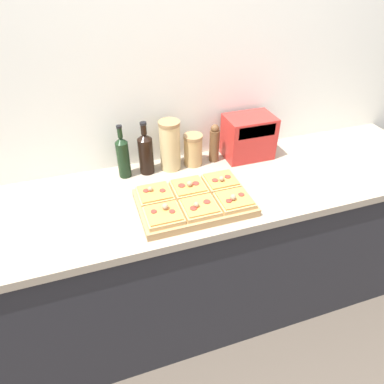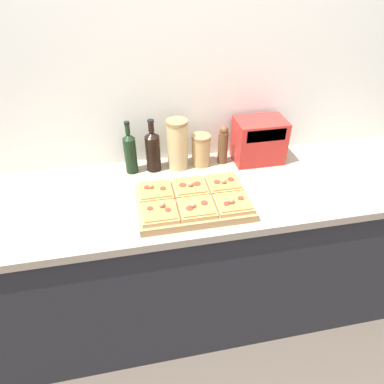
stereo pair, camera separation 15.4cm
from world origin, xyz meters
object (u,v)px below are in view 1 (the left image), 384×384
object	(u,v)px
grain_jar_short	(193,150)
olive_oil_bottle	(123,156)
cutting_board	(194,202)
pepper_mill	(214,143)
wine_bottle	(146,153)
toaster_oven	(248,137)
grain_jar_tall	(170,145)

from	to	relation	value
grain_jar_short	olive_oil_bottle	bearing A→B (deg)	180.00
cutting_board	olive_oil_bottle	size ratio (longest dim) A/B	1.81
cutting_board	pepper_mill	world-z (taller)	pepper_mill
olive_oil_bottle	wine_bottle	distance (m)	0.11
grain_jar_short	toaster_oven	world-z (taller)	toaster_oven
cutting_board	grain_jar_tall	distance (m)	0.36
cutting_board	olive_oil_bottle	bearing A→B (deg)	126.47
cutting_board	olive_oil_bottle	world-z (taller)	olive_oil_bottle
olive_oil_bottle	grain_jar_short	xyz separation A→B (m)	(0.36, -0.00, -0.03)
grain_jar_short	pepper_mill	distance (m)	0.12
pepper_mill	cutting_board	bearing A→B (deg)	-123.67
grain_jar_tall	grain_jar_short	size ratio (longest dim) A/B	1.55
cutting_board	grain_jar_short	size ratio (longest dim) A/B	2.95
cutting_board	toaster_oven	distance (m)	0.55
olive_oil_bottle	pepper_mill	xyz separation A→B (m)	(0.48, 0.00, -0.01)
wine_bottle	pepper_mill	distance (m)	0.37
olive_oil_bottle	toaster_oven	bearing A→B (deg)	-1.00
cutting_board	pepper_mill	bearing A→B (deg)	56.33
grain_jar_tall	olive_oil_bottle	bearing A→B (deg)	180.00
cutting_board	pepper_mill	xyz separation A→B (m)	(0.23, 0.34, 0.09)
toaster_oven	wine_bottle	bearing A→B (deg)	178.80
grain_jar_tall	pepper_mill	size ratio (longest dim) A/B	1.25
toaster_oven	grain_jar_short	bearing A→B (deg)	177.84
wine_bottle	grain_jar_tall	xyz separation A→B (m)	(0.13, 0.00, 0.02)
grain_jar_short	wine_bottle	bearing A→B (deg)	180.00
olive_oil_bottle	wine_bottle	xyz separation A→B (m)	(0.11, 0.00, -0.00)
grain_jar_short	toaster_oven	distance (m)	0.31
grain_jar_short	toaster_oven	size ratio (longest dim) A/B	0.61
olive_oil_bottle	grain_jar_short	size ratio (longest dim) A/B	1.63
cutting_board	grain_jar_tall	size ratio (longest dim) A/B	1.90
wine_bottle	toaster_oven	world-z (taller)	wine_bottle
grain_jar_short	grain_jar_tall	bearing A→B (deg)	180.00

